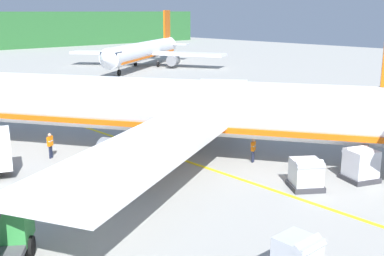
{
  "coord_description": "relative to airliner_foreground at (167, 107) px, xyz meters",
  "views": [
    {
      "loc": [
        -7.51,
        -1.87,
        9.9
      ],
      "look_at": [
        14.21,
        21.63,
        2.04
      ],
      "focal_mm": 44.63,
      "sensor_mm": 36.0,
      "label": 1
    }
  ],
  "objects": [
    {
      "name": "airliner_foreground",
      "position": [
        0.0,
        0.0,
        0.0
      ],
      "size": [
        31.5,
        37.06,
        11.9
      ],
      "color": "white",
      "rests_on": "ground"
    },
    {
      "name": "airliner_mid_apron",
      "position": [
        31.87,
        44.45,
        -0.52
      ],
      "size": [
        31.19,
        26.54,
        10.08
      ],
      "color": "silver",
      "rests_on": "ground"
    },
    {
      "name": "cargo_container_mid",
      "position": [
        4.99,
        -11.98,
        -2.42
      ],
      "size": [
        2.3,
        2.3,
        2.05
      ],
      "color": "#333338",
      "rests_on": "ground"
    },
    {
      "name": "cargo_container_far",
      "position": [
        1.44,
        -10.57,
        -2.52
      ],
      "size": [
        2.49,
        2.49,
        1.85
      ],
      "color": "#333338",
      "rests_on": "ground"
    },
    {
      "name": "crew_marshaller",
      "position": [
        3.04,
        -5.31,
        -2.42
      ],
      "size": [
        0.59,
        0.38,
        1.64
      ],
      "color": "#191E33",
      "rests_on": "ground"
    },
    {
      "name": "crew_loader_left",
      "position": [
        -6.53,
        4.77,
        -2.34
      ],
      "size": [
        0.56,
        0.42,
        1.78
      ],
      "color": "#191E33",
      "rests_on": "ground"
    },
    {
      "name": "apron_guide_line",
      "position": [
        -0.12,
        -4.52,
        -3.39
      ],
      "size": [
        0.3,
        60.0,
        0.01
      ],
      "primitive_type": "cube",
      "color": "yellow",
      "rests_on": "ground"
    }
  ]
}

